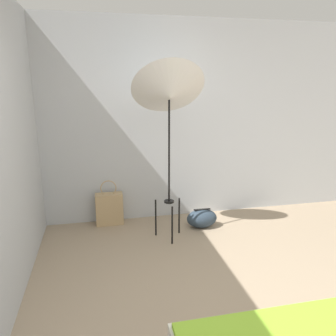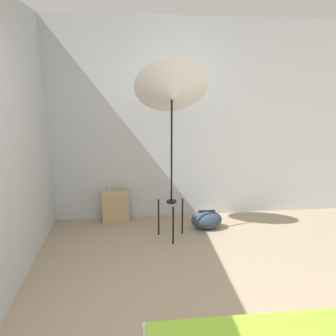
% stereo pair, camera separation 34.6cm
% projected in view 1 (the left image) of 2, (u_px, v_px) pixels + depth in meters
% --- Properties ---
extents(wall_back, '(8.00, 0.05, 2.60)m').
position_uv_depth(wall_back, '(167.00, 123.00, 4.30)').
color(wall_back, '#B7BCC1').
rests_on(wall_back, ground_plane).
extents(photo_umbrella, '(0.81, 0.68, 2.06)m').
position_uv_depth(photo_umbrella, '(169.00, 94.00, 3.53)').
color(photo_umbrella, black).
rests_on(photo_umbrella, ground_plane).
extents(tote_bag, '(0.35, 0.15, 0.60)m').
position_uv_depth(tote_bag, '(109.00, 209.00, 4.28)').
color(tote_bag, tan).
rests_on(tote_bag, ground_plane).
extents(duffel_bag, '(0.40, 0.24, 0.25)m').
position_uv_depth(duffel_bag, '(202.00, 218.00, 4.21)').
color(duffel_bag, '#2D3D4C').
rests_on(duffel_bag, ground_plane).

